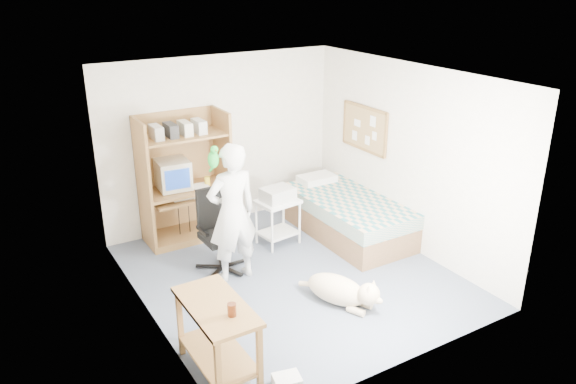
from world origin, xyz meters
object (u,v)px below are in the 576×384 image
object	(u,v)px
computer_hutch	(184,183)
side_desk	(217,328)
person	(232,213)
dog	(341,290)
printer_cart	(278,215)
bed	(347,216)
office_chair	(219,242)

from	to	relation	value
computer_hutch	side_desk	world-z (taller)	computer_hutch
person	dog	bearing A→B (deg)	122.23
dog	printer_cart	size ratio (longest dim) A/B	1.58
bed	printer_cart	bearing A→B (deg)	165.74
office_chair	printer_cart	world-z (taller)	office_chair
side_desk	dog	bearing A→B (deg)	11.97
dog	office_chair	bearing A→B (deg)	95.08
computer_hutch	dog	xyz separation A→B (m)	(0.84, -2.58, -0.64)
computer_hutch	dog	distance (m)	2.79
person	bed	bearing A→B (deg)	-173.14
side_desk	dog	world-z (taller)	side_desk
office_chair	printer_cart	bearing A→B (deg)	11.58
computer_hutch	office_chair	xyz separation A→B (m)	(0.01, -1.10, -0.45)
bed	dog	xyz separation A→B (m)	(-1.16, -1.46, -0.11)
office_chair	person	bearing A→B (deg)	-81.90
side_desk	person	size ratio (longest dim) A/B	0.57
dog	printer_cart	distance (m)	1.74
bed	side_desk	distance (m)	3.39
dog	printer_cart	bearing A→B (deg)	60.48
computer_hutch	printer_cart	distance (m)	1.38
bed	office_chair	world-z (taller)	office_chair
bed	dog	world-z (taller)	bed
dog	printer_cart	world-z (taller)	printer_cart
side_desk	office_chair	world-z (taller)	office_chair
side_desk	bed	bearing A→B (deg)	32.50
side_desk	office_chair	size ratio (longest dim) A/B	0.95
computer_hutch	person	xyz separation A→B (m)	(0.06, -1.40, 0.05)
bed	person	bearing A→B (deg)	-171.74
bed	person	distance (m)	2.04
bed	person	xyz separation A→B (m)	(-1.94, -0.28, 0.58)
bed	office_chair	size ratio (longest dim) A/B	1.93
office_chair	person	xyz separation A→B (m)	(0.05, -0.31, 0.50)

